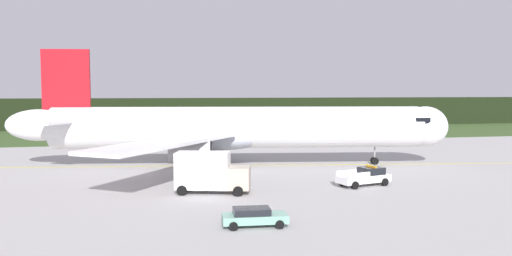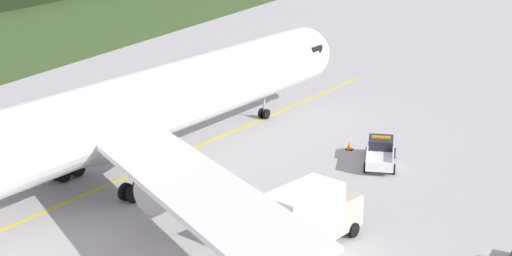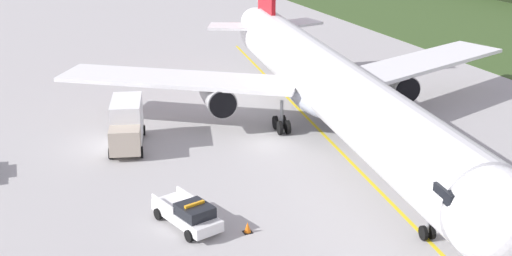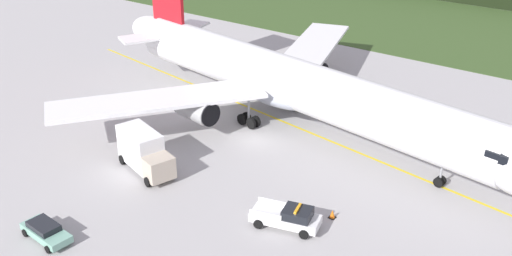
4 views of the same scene
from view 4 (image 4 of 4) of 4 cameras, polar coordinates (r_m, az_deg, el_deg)
name	(u,v)px [view 4 (image 4 of 4)]	position (r m, az deg, el deg)	size (l,w,h in m)	color
ground	(253,140)	(59.27, -0.25, -1.13)	(320.00, 320.00, 0.00)	#A5A2A2
grass_verge	(439,27)	(101.44, 17.24, 9.29)	(320.00, 35.33, 0.04)	#364F24
taxiway_centerline_main	(293,125)	(62.34, 3.58, 0.24)	(72.21, 0.30, 0.01)	yellow
airliner	(289,83)	(60.92, 3.22, 4.38)	(54.62, 44.01, 14.28)	white
ops_pickup_truck	(288,217)	(45.93, 3.11, -8.59)	(5.72, 3.35, 1.94)	white
catering_truck	(144,151)	(53.85, -10.77, -2.21)	(7.09, 4.23, 3.91)	#BBAC98
staff_car	(46,231)	(47.43, -19.68, -9.34)	(4.58, 2.22, 1.30)	#76AD98
apron_cone	(332,214)	(47.59, 7.40, -8.25)	(0.56, 0.56, 0.70)	black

